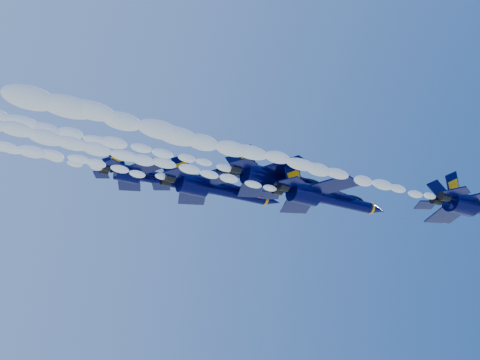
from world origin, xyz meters
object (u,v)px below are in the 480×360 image
jet_second (326,198)px  jet_lead (480,207)px  jet_fourth (217,189)px  jet_third (281,181)px  jet_fifth (148,177)px

jet_second → jet_lead: bearing=-33.1°
jet_second → jet_fourth: size_ratio=0.96×
jet_lead → jet_fourth: bearing=141.1°
jet_fourth → jet_second: bearing=-46.4°
jet_third → jet_second: bearing=-27.5°
jet_fourth → jet_fifth: jet_fifth is taller
jet_second → jet_fifth: bearing=137.4°
jet_second → jet_fifth: (-19.67, 18.10, 5.73)m
jet_lead → jet_second: (-17.52, 11.44, 1.94)m
jet_fifth → jet_fourth: bearing=-36.9°
jet_second → jet_third: size_ratio=0.98×
jet_lead → jet_fifth: size_ratio=1.15×
jet_lead → jet_third: (-23.00, 14.29, 4.43)m
jet_third → jet_fifth: 21.08m
jet_fifth → jet_second: bearing=-42.6°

